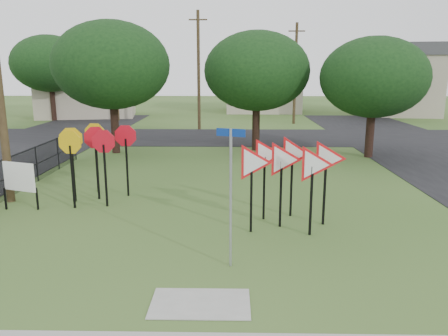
{
  "coord_description": "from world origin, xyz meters",
  "views": [
    {
      "loc": [
        0.63,
        -10.36,
        4.61
      ],
      "look_at": [
        0.37,
        3.0,
        1.6
      ],
      "focal_mm": 35.0,
      "sensor_mm": 36.0,
      "label": 1
    }
  ],
  "objects_px": {
    "yield_sign_cluster": "(288,163)",
    "info_board": "(19,179)",
    "street_name_sign": "(231,190)",
    "stop_sign_cluster": "(94,146)"
  },
  "relations": [
    {
      "from": "street_name_sign",
      "to": "yield_sign_cluster",
      "type": "height_order",
      "value": "street_name_sign"
    },
    {
      "from": "stop_sign_cluster",
      "to": "info_board",
      "type": "height_order",
      "value": "stop_sign_cluster"
    },
    {
      "from": "info_board",
      "to": "yield_sign_cluster",
      "type": "bearing_deg",
      "value": -8.78
    },
    {
      "from": "street_name_sign",
      "to": "info_board",
      "type": "height_order",
      "value": "street_name_sign"
    },
    {
      "from": "street_name_sign",
      "to": "yield_sign_cluster",
      "type": "xyz_separation_m",
      "value": [
        1.68,
        2.86,
        0.05
      ]
    },
    {
      "from": "yield_sign_cluster",
      "to": "info_board",
      "type": "bearing_deg",
      "value": 171.22
    },
    {
      "from": "street_name_sign",
      "to": "info_board",
      "type": "relative_size",
      "value": 2.04
    },
    {
      "from": "street_name_sign",
      "to": "yield_sign_cluster",
      "type": "bearing_deg",
      "value": 59.56
    },
    {
      "from": "street_name_sign",
      "to": "stop_sign_cluster",
      "type": "bearing_deg",
      "value": 132.15
    },
    {
      "from": "yield_sign_cluster",
      "to": "street_name_sign",
      "type": "bearing_deg",
      "value": -120.44
    }
  ]
}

